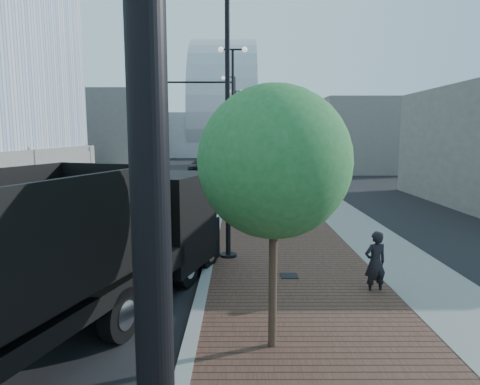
{
  "coord_description": "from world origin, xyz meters",
  "views": [
    {
      "loc": [
        0.95,
        -3.67,
        4.17
      ],
      "look_at": [
        1.0,
        12.0,
        2.0
      ],
      "focal_mm": 31.51,
      "sensor_mm": 36.0,
      "label": 1
    }
  ],
  "objects_px": {
    "pedestrian": "(375,263)",
    "white_sedan": "(147,221)",
    "dump_truck": "(88,259)",
    "dark_car_mid": "(141,176)"
  },
  "relations": [
    {
      "from": "pedestrian",
      "to": "white_sedan",
      "type": "bearing_deg",
      "value": -54.37
    },
    {
      "from": "white_sedan",
      "to": "pedestrian",
      "type": "relative_size",
      "value": 2.59
    },
    {
      "from": "pedestrian",
      "to": "dump_truck",
      "type": "bearing_deg",
      "value": -1.0
    },
    {
      "from": "white_sedan",
      "to": "dark_car_mid",
      "type": "xyz_separation_m",
      "value": [
        -4.49,
        18.55,
        0.03
      ]
    },
    {
      "from": "dump_truck",
      "to": "dark_car_mid",
      "type": "bearing_deg",
      "value": 117.69
    },
    {
      "from": "dark_car_mid",
      "to": "pedestrian",
      "type": "xyz_separation_m",
      "value": [
        11.7,
        -24.45,
        0.1
      ]
    },
    {
      "from": "dump_truck",
      "to": "pedestrian",
      "type": "distance_m",
      "value": 7.08
    },
    {
      "from": "dump_truck",
      "to": "dark_car_mid",
      "type": "relative_size",
      "value": 2.51
    },
    {
      "from": "dump_truck",
      "to": "dark_car_mid",
      "type": "xyz_separation_m",
      "value": [
        -4.86,
        26.16,
        -0.72
      ]
    },
    {
      "from": "white_sedan",
      "to": "pedestrian",
      "type": "xyz_separation_m",
      "value": [
        7.21,
        -5.9,
        0.12
      ]
    }
  ]
}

